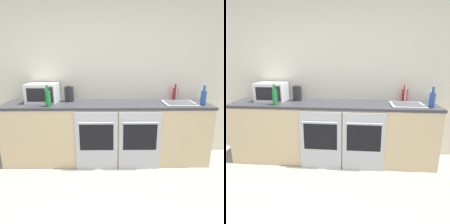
{
  "view_description": "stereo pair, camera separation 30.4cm",
  "coord_description": "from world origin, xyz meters",
  "views": [
    {
      "loc": [
        0.05,
        -1.0,
        1.58
      ],
      "look_at": [
        0.08,
        1.94,
        0.78
      ],
      "focal_mm": 32.0,
      "sensor_mm": 36.0,
      "label": 1
    },
    {
      "loc": [
        0.35,
        -0.99,
        1.58
      ],
      "look_at": [
        0.08,
        1.94,
        0.78
      ],
      "focal_mm": 32.0,
      "sensor_mm": 36.0,
      "label": 2
    }
  ],
  "objects": [
    {
      "name": "wall_back",
      "position": [
        0.0,
        2.27,
        1.3
      ],
      "size": [
        10.0,
        0.06,
        2.6
      ],
      "color": "silver",
      "rests_on": "ground_plane"
    },
    {
      "name": "bottle_red",
      "position": [
        1.11,
        2.17,
        1.03
      ],
      "size": [
        0.09,
        0.09,
        0.26
      ],
      "color": "maroon",
      "rests_on": "counter_back"
    },
    {
      "name": "bottle_green",
      "position": [
        -0.81,
        1.74,
        1.04
      ],
      "size": [
        0.07,
        0.07,
        0.3
      ],
      "color": "#19722D",
      "rests_on": "counter_back"
    },
    {
      "name": "kettle",
      "position": [
        -0.58,
        2.08,
        1.04
      ],
      "size": [
        0.14,
        0.14,
        0.24
      ],
      "color": "#232326",
      "rests_on": "counter_back"
    },
    {
      "name": "microwave",
      "position": [
        -0.98,
        2.02,
        1.07
      ],
      "size": [
        0.44,
        0.35,
        0.29
      ],
      "color": "silver",
      "rests_on": "counter_back"
    },
    {
      "name": "sink",
      "position": [
        1.09,
        1.9,
        0.94
      ],
      "size": [
        0.48,
        0.41,
        0.27
      ],
      "color": "#A8AAAF",
      "rests_on": "counter_back"
    },
    {
      "name": "counter_back",
      "position": [
        0.0,
        1.94,
        0.46
      ],
      "size": [
        3.09,
        0.62,
        0.92
      ],
      "color": "#D1B789",
      "rests_on": "ground_plane"
    },
    {
      "name": "oven_right",
      "position": [
        0.47,
        1.62,
        0.44
      ],
      "size": [
        0.59,
        0.06,
        0.87
      ],
      "color": "#B7BABF",
      "rests_on": "ground_plane"
    },
    {
      "name": "oven_left",
      "position": [
        -0.14,
        1.62,
        0.44
      ],
      "size": [
        0.59,
        0.06,
        0.87
      ],
      "color": "#B7BABF",
      "rests_on": "ground_plane"
    },
    {
      "name": "bottle_blue",
      "position": [
        1.39,
        1.78,
        1.04
      ],
      "size": [
        0.08,
        0.08,
        0.29
      ],
      "color": "#234793",
      "rests_on": "counter_back"
    }
  ]
}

